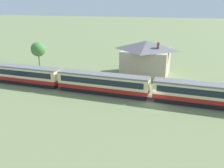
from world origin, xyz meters
name	(u,v)px	position (x,y,z in m)	size (l,w,h in m)	color
ground_plane	(154,104)	(0.00, 0.00, 0.00)	(600.00, 600.00, 0.00)	#707F51
passenger_train	(104,83)	(-10.27, 1.86, 2.25)	(95.63, 2.99, 4.06)	#AD1E19
railway_track	(96,92)	(-11.97, 1.86, 0.01)	(139.17, 3.60, 0.04)	#665B51
station_house_grey_roof	(146,58)	(-5.06, 17.62, 4.43)	(11.77, 10.63, 8.60)	#BCB293
yard_tree_0	(38,49)	(-35.34, 16.27, 4.94)	(4.03, 4.03, 6.97)	brown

